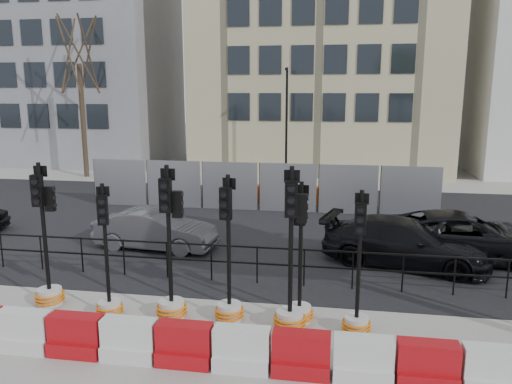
# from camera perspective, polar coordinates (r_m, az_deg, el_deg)

# --- Properties ---
(ground) EXTENTS (120.00, 120.00, 0.00)m
(ground) POSITION_cam_1_polar(r_m,az_deg,el_deg) (12.19, -6.51, -12.13)
(ground) COLOR #51514C
(ground) RESTS_ON ground
(sidewalk_near) EXTENTS (40.00, 6.00, 0.02)m
(sidewalk_near) POSITION_cam_1_polar(r_m,az_deg,el_deg) (9.66, -11.60, -19.02)
(sidewalk_near) COLOR gray
(sidewalk_near) RESTS_ON ground
(road) EXTENTS (40.00, 14.00, 0.03)m
(road) POSITION_cam_1_polar(r_m,az_deg,el_deg) (18.65, -0.67, -3.56)
(road) COLOR black
(road) RESTS_ON ground
(sidewalk_far) EXTENTS (40.00, 4.00, 0.02)m
(sidewalk_far) POSITION_cam_1_polar(r_m,az_deg,el_deg) (27.34, 2.59, 1.31)
(sidewalk_far) COLOR gray
(sidewalk_far) RESTS_ON ground
(building_grey) EXTENTS (11.00, 9.06, 14.00)m
(building_grey) POSITION_cam_1_polar(r_m,az_deg,el_deg) (36.98, -18.90, 14.27)
(building_grey) COLOR gray
(building_grey) RESTS_ON ground
(building_cream) EXTENTS (15.00, 10.06, 18.00)m
(building_cream) POSITION_cam_1_polar(r_m,az_deg,el_deg) (32.98, 7.68, 18.66)
(building_cream) COLOR #C1B78D
(building_cream) RESTS_ON ground
(kerb_railing) EXTENTS (18.00, 0.04, 1.00)m
(kerb_railing) POSITION_cam_1_polar(r_m,az_deg,el_deg) (13.02, -5.14, -7.28)
(kerb_railing) COLOR black
(kerb_railing) RESTS_ON ground
(heras_fencing) EXTENTS (14.33, 1.72, 2.00)m
(heras_fencing) POSITION_cam_1_polar(r_m,az_deg,el_deg) (21.18, 0.60, 0.14)
(heras_fencing) COLOR #919399
(heras_fencing) RESTS_ON ground
(lamp_post_far) EXTENTS (0.12, 0.56, 6.00)m
(lamp_post_far) POSITION_cam_1_polar(r_m,az_deg,el_deg) (25.89, 3.50, 7.89)
(lamp_post_far) COLOR black
(lamp_post_far) RESTS_ON ground
(tree_bare_far) EXTENTS (2.00, 2.00, 9.00)m
(tree_bare_far) POSITION_cam_1_polar(r_m,az_deg,el_deg) (29.84, -19.61, 14.34)
(tree_bare_far) COLOR #473828
(tree_bare_far) RESTS_ON ground
(barrier_row) EXTENTS (16.75, 0.50, 0.80)m
(barrier_row) POSITION_cam_1_polar(r_m,az_deg,el_deg) (9.65, -11.25, -16.63)
(barrier_row) COLOR red
(barrier_row) RESTS_ON ground
(traffic_signal_b) EXTENTS (0.66, 0.66, 3.34)m
(traffic_signal_b) POSITION_cam_1_polar(r_m,az_deg,el_deg) (12.48, -22.69, -8.50)
(traffic_signal_b) COLOR silver
(traffic_signal_b) RESTS_ON ground
(traffic_signal_c) EXTENTS (0.59, 0.59, 2.98)m
(traffic_signal_c) POSITION_cam_1_polar(r_m,az_deg,el_deg) (11.49, -16.50, -10.74)
(traffic_signal_c) COLOR silver
(traffic_signal_c) RESTS_ON ground
(traffic_signal_d) EXTENTS (0.67, 0.67, 3.38)m
(traffic_signal_d) POSITION_cam_1_polar(r_m,az_deg,el_deg) (11.04, -9.68, -10.29)
(traffic_signal_d) COLOR silver
(traffic_signal_d) RESTS_ON ground
(traffic_signal_e) EXTENTS (0.63, 0.63, 3.20)m
(traffic_signal_e) POSITION_cam_1_polar(r_m,az_deg,el_deg) (10.87, -3.12, -11.33)
(traffic_signal_e) COLOR silver
(traffic_signal_e) RESTS_ON ground
(traffic_signal_f) EXTENTS (0.68, 0.68, 3.44)m
(traffic_signal_f) POSITION_cam_1_polar(r_m,az_deg,el_deg) (10.42, 3.98, -11.43)
(traffic_signal_f) COLOR silver
(traffic_signal_f) RESTS_ON ground
(traffic_signal_g) EXTENTS (0.60, 0.60, 3.06)m
(traffic_signal_g) POSITION_cam_1_polar(r_m,az_deg,el_deg) (10.84, 5.00, -11.57)
(traffic_signal_g) COLOR silver
(traffic_signal_g) RESTS_ON ground
(traffic_signal_h) EXTENTS (0.59, 0.59, 3.00)m
(traffic_signal_h) POSITION_cam_1_polar(r_m,az_deg,el_deg) (10.53, 11.48, -12.58)
(traffic_signal_h) COLOR silver
(traffic_signal_h) RESTS_ON ground
(car_b) EXTENTS (1.97, 4.01, 1.25)m
(car_b) POSITION_cam_1_polar(r_m,az_deg,el_deg) (15.88, -11.43, -4.23)
(car_b) COLOR #4B4B50
(car_b) RESTS_ON ground
(car_c) EXTENTS (4.22, 5.56, 1.34)m
(car_c) POSITION_cam_1_polar(r_m,az_deg,el_deg) (14.72, 16.62, -5.57)
(car_c) COLOR black
(car_c) RESTS_ON ground
(car_d) EXTENTS (2.49, 5.08, 1.39)m
(car_d) POSITION_cam_1_polar(r_m,az_deg,el_deg) (15.82, 22.61, -4.70)
(car_d) COLOR black
(car_d) RESTS_ON ground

